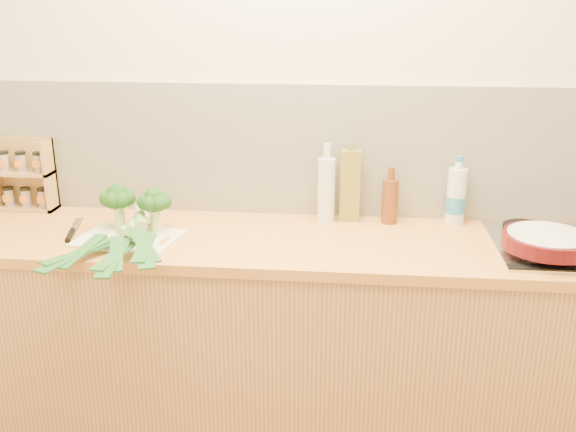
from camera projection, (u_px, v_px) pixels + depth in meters
The scene contains 16 objects.
room_shell at pixel (302, 151), 2.61m from camera, with size 3.50×3.50×3.50m.
counter at pixel (295, 343), 2.57m from camera, with size 3.20×0.62×0.90m.
gas_hob at pixel (576, 245), 2.32m from camera, with size 0.58×0.50×0.04m.
chopping_board at pixel (129, 238), 2.40m from camera, with size 0.36×0.27×0.01m, color white.
broccoli_left at pixel (118, 198), 2.46m from camera, with size 0.14×0.14×0.18m.
broccoli_right at pixel (155, 202), 2.42m from camera, with size 0.13×0.13×0.17m.
leek_front at pixel (118, 234), 2.37m from camera, with size 0.25×0.62×0.04m.
leek_mid at pixel (131, 230), 2.35m from camera, with size 0.15×0.71×0.04m.
leek_back at pixel (142, 228), 2.32m from camera, with size 0.27×0.62×0.04m.
chefs_knife at pixel (72, 233), 2.46m from camera, with size 0.10×0.29×0.02m.
skillet at pixel (549, 241), 2.21m from camera, with size 0.45×0.31×0.05m.
spice_rack at pixel (25, 179), 2.73m from camera, with size 0.25×0.10×0.31m.
oil_tin at pixel (350, 185), 2.57m from camera, with size 0.08×0.05×0.32m.
glass_bottle at pixel (326, 189), 2.56m from camera, with size 0.07×0.07×0.32m.
amber_bottle at pixel (390, 200), 2.56m from camera, with size 0.06×0.06×0.23m.
water_bottle at pixel (456, 198), 2.55m from camera, with size 0.08×0.08×0.26m.
Camera 1 is at (0.20, -1.06, 1.75)m, focal length 40.00 mm.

